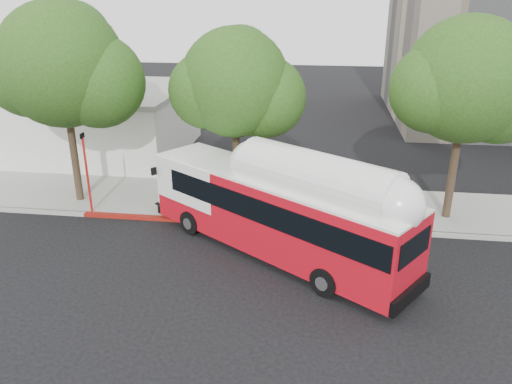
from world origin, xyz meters
TOP-DOWN VIEW (x-y plane):
  - ground at (0.00, 0.00)m, footprint 120.00×120.00m
  - sidewalk at (0.00, 6.50)m, footprint 60.00×5.00m
  - curb_strip at (0.00, 3.90)m, footprint 60.00×0.30m
  - red_curb_segment at (-3.00, 3.90)m, footprint 10.00×0.32m
  - street_tree_left at (-8.53, 5.56)m, footprint 6.67×5.80m
  - street_tree_mid at (-0.59, 6.06)m, footprint 5.75×5.00m
  - street_tree_right at (9.44, 5.86)m, footprint 6.21×5.40m
  - low_commercial_bldg at (-14.00, 14.00)m, footprint 16.20×10.20m
  - transit_bus at (1.39, 1.42)m, footprint 11.63×9.04m
  - signal_pole at (-7.75, 4.12)m, footprint 0.11×0.38m

SIDE VIEW (x-z plane):
  - ground at x=0.00m, z-range 0.00..0.00m
  - sidewalk at x=0.00m, z-range 0.00..0.15m
  - curb_strip at x=0.00m, z-range 0.00..0.15m
  - red_curb_segment at x=-3.00m, z-range 0.00..0.16m
  - transit_bus at x=1.39m, z-range -0.12..3.62m
  - signal_pole at x=-7.75m, z-range 0.05..4.06m
  - low_commercial_bldg at x=-14.00m, z-range 0.03..4.28m
  - street_tree_mid at x=-0.59m, z-range 1.60..10.22m
  - street_tree_right at x=9.44m, z-range 1.67..10.85m
  - street_tree_left at x=-8.53m, z-range 1.73..11.47m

